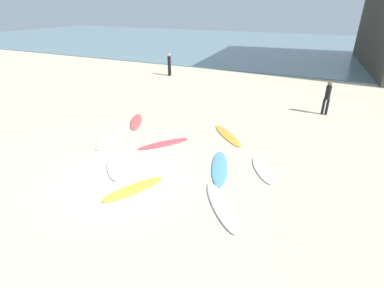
{
  "coord_description": "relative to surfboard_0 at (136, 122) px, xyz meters",
  "views": [
    {
      "loc": [
        5.92,
        -6.75,
        5.58
      ],
      "look_at": [
        1.3,
        3.06,
        0.3
      ],
      "focal_mm": 27.02,
      "sensor_mm": 36.0,
      "label": 1
    }
  ],
  "objects": [
    {
      "name": "surfboard_8",
      "position": [
        2.64,
        -1.66,
        -0.0
      ],
      "size": [
        1.82,
        2.18,
        0.07
      ],
      "primitive_type": "ellipsoid",
      "rotation": [
        0.0,
        0.0,
        -0.65
      ],
      "color": "#D94450",
      "rests_on": "ground_plane"
    },
    {
      "name": "surfboard_1",
      "position": [
        5.59,
        -2.57,
        0.0
      ],
      "size": [
        1.42,
        2.64,
        0.08
      ],
      "primitive_type": "ellipsoid",
      "rotation": [
        0.0,
        0.0,
        3.48
      ],
      "color": "#569ADD",
      "rests_on": "ground_plane"
    },
    {
      "name": "beachgoer_near",
      "position": [
        -3.74,
        10.28,
        1.0
      ],
      "size": [
        0.33,
        0.34,
        1.84
      ],
      "rotation": [
        0.0,
        0.0,
        4.5
      ],
      "color": "black",
      "rests_on": "ground_plane"
    },
    {
      "name": "ocean_water",
      "position": [
        2.7,
        34.37,
        0.0
      ],
      "size": [
        120.0,
        40.0,
        0.08
      ],
      "primitive_type": "cube",
      "color": "slate",
      "rests_on": "ground_plane"
    },
    {
      "name": "surfboard_2",
      "position": [
        3.46,
        -5.08,
        -0.01
      ],
      "size": [
        1.48,
        2.23,
        0.06
      ],
      "primitive_type": "ellipsoid",
      "rotation": [
        0.0,
        0.0,
        2.68
      ],
      "color": "yellow",
      "rests_on": "ground_plane"
    },
    {
      "name": "surfboard_7",
      "position": [
        7.08,
        -2.0,
        -0.01
      ],
      "size": [
        1.48,
        2.01,
        0.07
      ],
      "primitive_type": "ellipsoid",
      "rotation": [
        0.0,
        0.0,
        0.52
      ],
      "color": "silver",
      "rests_on": "ground_plane"
    },
    {
      "name": "surfboard_0",
      "position": [
        0.0,
        0.0,
        0.0
      ],
      "size": [
        1.62,
        2.25,
        0.08
      ],
      "primitive_type": "ellipsoid",
      "rotation": [
        0.0,
        0.0,
        3.66
      ],
      "color": "#E15050",
      "rests_on": "ground_plane"
    },
    {
      "name": "surfboard_6",
      "position": [
        6.42,
        -4.68,
        0.0
      ],
      "size": [
        2.0,
        2.34,
        0.09
      ],
      "primitive_type": "ellipsoid",
      "rotation": [
        0.0,
        0.0,
        0.66
      ],
      "color": "white",
      "rests_on": "ground_plane"
    },
    {
      "name": "surfboard_4",
      "position": [
        4.89,
        0.39,
        -0.01
      ],
      "size": [
        2.16,
        2.24,
        0.06
      ],
      "primitive_type": "ellipsoid",
      "rotation": [
        0.0,
        0.0,
        0.76
      ],
      "color": "gold",
      "rests_on": "ground_plane"
    },
    {
      "name": "beachgoer_mid",
      "position": [
        8.8,
        5.47,
        1.01
      ],
      "size": [
        0.34,
        0.32,
        1.86
      ],
      "rotation": [
        0.0,
        0.0,
        3.31
      ],
      "color": "black",
      "rests_on": "ground_plane"
    },
    {
      "name": "ground_plane",
      "position": [
        2.7,
        -4.72,
        -0.04
      ],
      "size": [
        120.0,
        120.0,
        0.0
      ],
      "primitive_type": "plane",
      "color": "beige"
    },
    {
      "name": "surfboard_5",
      "position": [
        2.01,
        -4.21,
        0.0
      ],
      "size": [
        1.74,
        1.85,
        0.09
      ],
      "primitive_type": "ellipsoid",
      "rotation": [
        0.0,
        0.0,
        0.73
      ],
      "color": "#F5E9C9",
      "rests_on": "ground_plane"
    },
    {
      "name": "surfboard_3",
      "position": [
        0.23,
        -2.19,
        0.0
      ],
      "size": [
        0.93,
        2.52,
        0.08
      ],
      "primitive_type": "ellipsoid",
      "rotation": [
        0.0,
        0.0,
        0.14
      ],
      "color": "white",
      "rests_on": "ground_plane"
    }
  ]
}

